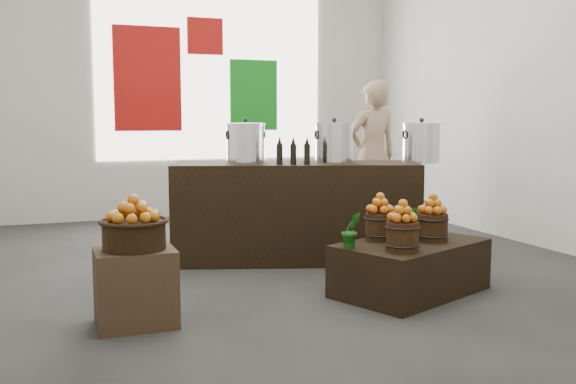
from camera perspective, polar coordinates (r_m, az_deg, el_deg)
name	(u,v)px	position (r m, az deg, el deg)	size (l,w,h in m)	color
ground	(276,270)	(5.89, -1.08, -6.91)	(7.00, 7.00, 0.00)	#353533
back_wall	(191,73)	(9.12, -8.63, 10.45)	(6.00, 0.04, 4.00)	beige
back_opening	(212,73)	(9.17, -6.74, 10.46)	(3.20, 0.02, 2.40)	white
deco_red_left	(148,79)	(8.98, -12.37, 9.79)	(0.90, 0.04, 1.40)	#A3100C
deco_green_right	(254,95)	(9.31, -3.07, 8.59)	(0.70, 0.04, 1.00)	#137A18
deco_red_upper	(205,36)	(9.19, -7.39, 13.58)	(0.50, 0.04, 0.50)	#A3100C
crate	(136,287)	(4.42, -13.39, -8.24)	(0.52, 0.42, 0.52)	#503625
wicker_basket	(134,235)	(4.35, -13.52, -3.76)	(0.41, 0.41, 0.19)	black
apples_in_basket	(133,208)	(4.32, -13.58, -1.41)	(0.32, 0.32, 0.17)	#9E1005
display_table	(410,268)	(5.18, 10.83, -6.61)	(1.18, 0.73, 0.41)	black
apple_bucket_front_left	(402,237)	(4.75, 10.13, -3.92)	(0.24, 0.24, 0.22)	#37220F
apples_in_bucket_front_left	(403,211)	(4.72, 10.18, -1.67)	(0.18, 0.18, 0.16)	#9E1005
apple_bucket_front_right	(433,227)	(5.19, 12.72, -3.09)	(0.24, 0.24, 0.22)	#37220F
apples_in_bucket_front_right	(433,204)	(5.16, 12.78, -1.02)	(0.18, 0.18, 0.16)	#9E1005
apple_bucket_rear	(380,227)	(5.15, 8.16, -3.06)	(0.24, 0.24, 0.22)	#37220F
apples_in_bucket_rear	(380,203)	(5.12, 8.20, -0.98)	(0.18, 0.18, 0.16)	#9E1005
herb_garnish_right	(423,216)	(5.57, 11.93, -2.07)	(0.25, 0.22, 0.28)	#175E13
herb_garnish_left	(351,230)	(4.81, 5.64, -3.39)	(0.15, 0.12, 0.27)	#175E13
counter	(295,212)	(6.20, 0.65, -1.76)	(2.32, 0.74, 0.95)	black
stock_pot_left	(246,144)	(6.13, -3.78, 4.27)	(0.36, 0.36, 0.36)	silver
stock_pot_center	(334,144)	(6.17, 4.10, 4.28)	(0.36, 0.36, 0.36)	silver
stock_pot_right	(421,144)	(6.32, 11.74, 4.21)	(0.36, 0.36, 0.36)	silver
oil_cruets	(297,150)	(5.91, 0.78, 3.73)	(0.25, 0.06, 0.26)	black
shopper	(372,156)	(7.97, 7.51, 3.23)	(0.67, 0.44, 1.83)	#9F7D61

